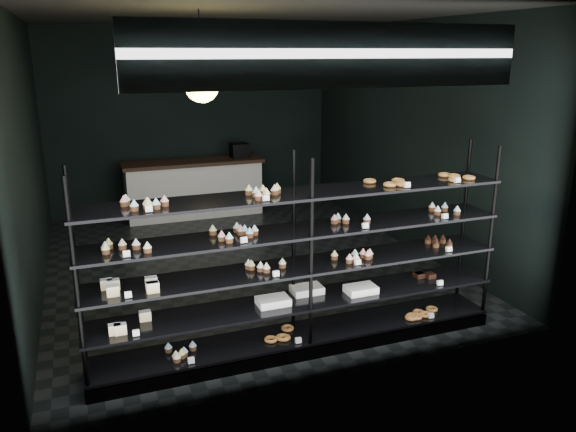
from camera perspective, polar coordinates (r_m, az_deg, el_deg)
The scene contains 5 objects.
room at distance 7.35m, azimuth -5.05°, elevation 7.07°, with size 5.01×6.01×3.20m.
display_shelf at distance 5.34m, azimuth 1.12°, elevation -7.37°, with size 4.00×0.50×1.91m.
signage at distance 4.50m, azimuth 5.14°, elevation 15.95°, with size 3.30×0.05×0.50m.
pendant_lamp at distance 5.90m, azimuth -8.76°, elevation 13.00°, with size 0.35×0.35×0.91m.
service_counter at distance 9.93m, azimuth -9.45°, elevation 2.88°, with size 2.39×0.65×1.23m.
Camera 1 is at (-1.94, -6.99, 2.78)m, focal length 35.00 mm.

